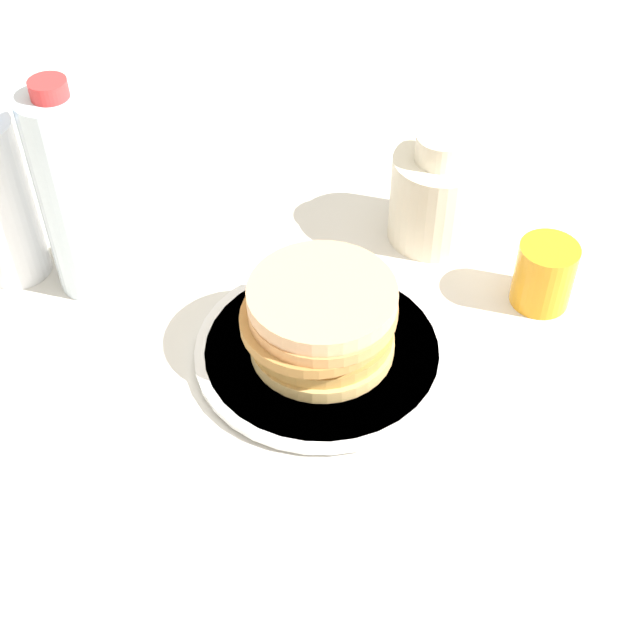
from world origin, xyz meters
The scene contains 6 objects.
ground_plane centered at (0.00, 0.00, 0.00)m, with size 4.00×4.00×0.00m, color silver.
plate centered at (0.01, 0.00, 0.01)m, with size 0.27×0.27×0.01m.
pancake_stack centered at (0.01, 0.00, 0.05)m, with size 0.16×0.17×0.09m.
juice_glass centered at (-0.01, 0.26, 0.04)m, with size 0.07×0.07×0.08m.
cream_jug centered at (-0.15, 0.18, 0.06)m, with size 0.11×0.11×0.14m.
water_bottle_far centered at (-0.17, -0.23, 0.12)m, with size 0.08×0.08×0.26m.
Camera 1 is at (0.63, -0.17, 0.70)m, focal length 50.00 mm.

